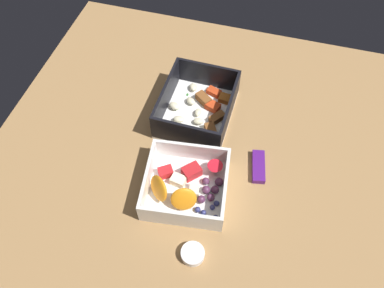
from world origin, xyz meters
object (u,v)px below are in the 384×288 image
at_px(fruit_bowl, 187,186).
at_px(paper_cup_liner, 193,254).
at_px(pasta_container, 198,108).
at_px(candy_bar, 258,168).

xyz_separation_m(fruit_bowl, paper_cup_liner, (0.12, 0.04, -0.01)).
bearing_deg(fruit_bowl, pasta_container, -171.66).
height_order(candy_bar, paper_cup_liner, paper_cup_liner).
height_order(pasta_container, candy_bar, pasta_container).
xyz_separation_m(candy_bar, paper_cup_liner, (0.20, -0.08, 0.00)).
height_order(pasta_container, fruit_bowl, pasta_container).
bearing_deg(pasta_container, fruit_bowl, 9.38).
bearing_deg(candy_bar, paper_cup_liner, -21.57).
distance_m(candy_bar, paper_cup_liner, 0.21).
height_order(fruit_bowl, paper_cup_liner, fruit_bowl).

